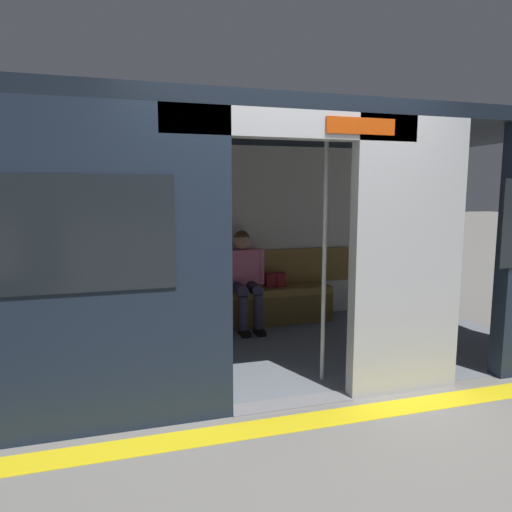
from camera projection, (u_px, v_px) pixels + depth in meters
The scene contains 9 objects.
ground_plane at pixel (291, 404), 3.65m from camera, with size 60.00×60.00×0.00m, color gray.
platform_edge_strip at pixel (306, 421), 3.37m from camera, with size 8.00×0.24×0.01m, color yellow.
train_car at pixel (244, 203), 4.55m from camera, with size 6.40×2.71×2.36m.
bench_seat at pixel (228, 299), 5.69m from camera, with size 2.68×0.44×0.46m.
person_seated at pixel (244, 273), 5.65m from camera, with size 0.55×0.67×1.19m.
handbag at pixel (275, 280), 5.91m from camera, with size 0.26×0.15×0.17m.
book at pixel (209, 289), 5.67m from camera, with size 0.15×0.22×0.03m, color #B22D2D.
grab_pole_door at pixel (227, 261), 3.72m from camera, with size 0.04×0.04×2.22m, color silver.
grab_pole_far at pixel (324, 256), 3.97m from camera, with size 0.04×0.04×2.22m, color silver.
Camera 1 is at (1.25, 3.24, 1.65)m, focal length 32.53 mm.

